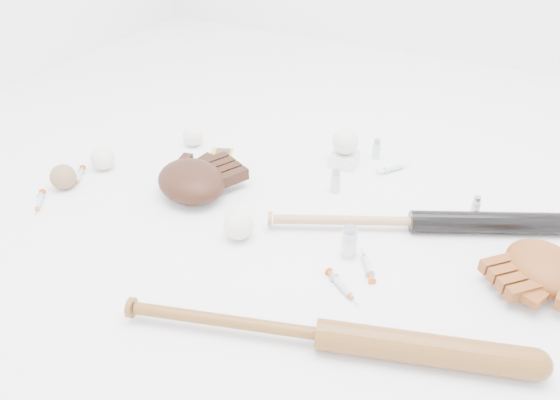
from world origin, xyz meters
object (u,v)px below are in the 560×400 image
at_px(glove_dark, 191,180).
at_px(bat_wood, 321,334).
at_px(pedestal, 344,159).
at_px(bat_dark, 414,221).

bearing_deg(glove_dark, bat_wood, -5.57).
xyz_separation_m(bat_wood, pedestal, (-0.23, 0.72, -0.01)).
height_order(glove_dark, pedestal, glove_dark).
distance_m(glove_dark, pedestal, 0.50).
bearing_deg(pedestal, glove_dark, -132.68).
bearing_deg(bat_dark, glove_dark, 165.70).
xyz_separation_m(bat_wood, glove_dark, (-0.57, 0.35, 0.02)).
bearing_deg(pedestal, bat_dark, -39.19).
height_order(bat_dark, bat_wood, bat_wood).
relative_size(bat_dark, glove_dark, 3.08).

